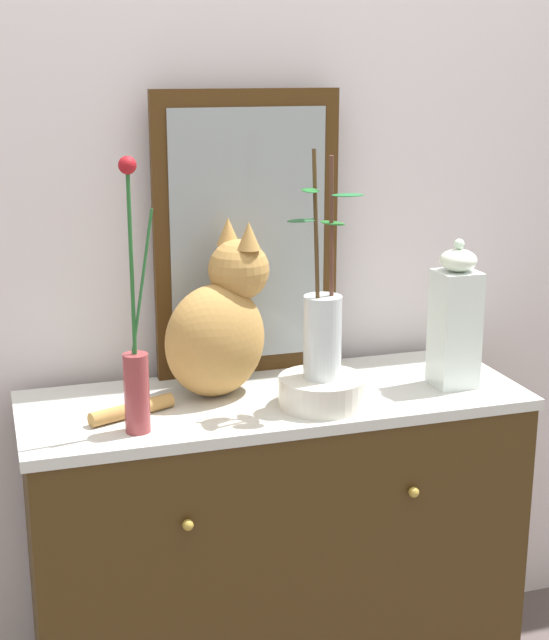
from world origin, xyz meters
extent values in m
cube|color=silver|center=(0.00, 0.29, 1.30)|extent=(4.40, 0.08, 2.60)
cube|color=#3E2A10|center=(0.00, 0.00, 0.40)|extent=(1.14, 0.41, 0.79)
cube|color=silver|center=(0.00, 0.00, 0.80)|extent=(1.16, 0.42, 0.02)
sphere|color=#B79338|center=(-0.26, -0.22, 0.64)|extent=(0.02, 0.02, 0.02)
sphere|color=#B79338|center=(0.26, -0.22, 0.64)|extent=(0.02, 0.02, 0.02)
cube|color=#41280F|center=(-0.01, 0.19, 1.16)|extent=(0.45, 0.03, 0.68)
cube|color=gray|center=(-0.01, 0.18, 1.16)|extent=(0.38, 0.01, 0.60)
ellipsoid|color=#B18243|center=(-0.13, 0.05, 0.95)|extent=(0.30, 0.26, 0.26)
sphere|color=#B18243|center=(-0.06, 0.07, 1.10)|extent=(0.14, 0.14, 0.14)
cone|color=#B18243|center=(-0.08, 0.11, 1.19)|extent=(0.05, 0.05, 0.06)
cone|color=#B18243|center=(-0.05, 0.04, 1.19)|extent=(0.05, 0.05, 0.06)
cylinder|color=#B18243|center=(-0.33, -0.04, 0.83)|extent=(0.20, 0.10, 0.03)
cylinder|color=#92373A|center=(-0.34, -0.12, 0.90)|extent=(0.05, 0.05, 0.17)
cylinder|color=#256029|center=(-0.34, -0.12, 1.17)|extent=(0.01, 0.01, 0.36)
sphere|color=maroon|center=(-0.34, -0.12, 1.37)|extent=(0.04, 0.04, 0.04)
cylinder|color=#28642F|center=(-0.32, -0.12, 1.13)|extent=(0.05, 0.01, 0.29)
cylinder|color=silver|center=(0.08, -0.09, 0.85)|extent=(0.19, 0.19, 0.07)
cylinder|color=silver|center=(0.08, -0.09, 0.98)|extent=(0.08, 0.08, 0.19)
cylinder|color=#48331A|center=(0.06, -0.09, 1.19)|extent=(0.01, 0.05, 0.39)
ellipsoid|color=#275832|center=(0.03, -0.09, 1.23)|extent=(0.08, 0.05, 0.01)
ellipsoid|color=#1E6228|center=(0.05, -0.10, 1.30)|extent=(0.05, 0.07, 0.01)
cylinder|color=#553224|center=(0.09, -0.10, 1.18)|extent=(0.03, 0.04, 0.38)
ellipsoid|color=#256829|center=(0.10, -0.10, 1.23)|extent=(0.06, 0.08, 0.01)
ellipsoid|color=#1C6230|center=(0.12, -0.13, 1.29)|extent=(0.08, 0.05, 0.01)
cube|color=white|center=(0.42, -0.06, 0.96)|extent=(0.10, 0.10, 0.28)
ellipsoid|color=white|center=(0.42, -0.06, 1.12)|extent=(0.09, 0.09, 0.05)
sphere|color=white|center=(0.42, -0.06, 1.16)|extent=(0.02, 0.02, 0.02)
camera|label=1|loc=(-0.61, -1.94, 1.56)|focal=52.61mm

